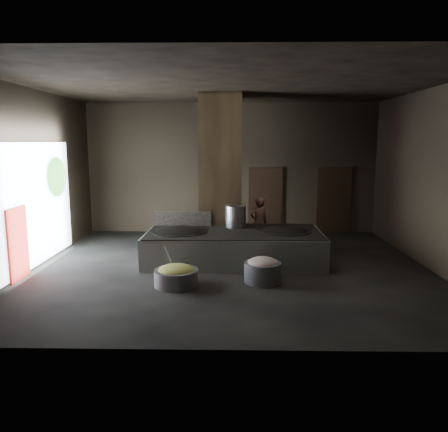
{
  "coord_description": "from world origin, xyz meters",
  "views": [
    {
      "loc": [
        0.06,
        -10.77,
        3.15
      ],
      "look_at": [
        -0.17,
        0.47,
        1.25
      ],
      "focal_mm": 35.0,
      "sensor_mm": 36.0,
      "label": 1
    }
  ],
  "objects_px": {
    "hearth_platform": "(234,247)",
    "wok_left": "(179,234)",
    "wok_right": "(285,234)",
    "stock_pot": "(236,216)",
    "meat_basin": "(263,272)",
    "veg_basin": "(176,278)",
    "cook": "(259,223)"
  },
  "relations": [
    {
      "from": "hearth_platform",
      "to": "cook",
      "type": "xyz_separation_m",
      "value": [
        0.75,
        1.57,
        0.36
      ]
    },
    {
      "from": "stock_pot",
      "to": "veg_basin",
      "type": "bearing_deg",
      "value": -117.57
    },
    {
      "from": "hearth_platform",
      "to": "wok_left",
      "type": "distance_m",
      "value": 1.49
    },
    {
      "from": "stock_pot",
      "to": "cook",
      "type": "relative_size",
      "value": 0.39
    },
    {
      "from": "cook",
      "to": "hearth_platform",
      "type": "bearing_deg",
      "value": 45.18
    },
    {
      "from": "veg_basin",
      "to": "cook",
      "type": "bearing_deg",
      "value": 60.4
    },
    {
      "from": "cook",
      "to": "veg_basin",
      "type": "height_order",
      "value": "cook"
    },
    {
      "from": "stock_pot",
      "to": "meat_basin",
      "type": "relative_size",
      "value": 0.72
    },
    {
      "from": "wok_left",
      "to": "veg_basin",
      "type": "distance_m",
      "value": 2.05
    },
    {
      "from": "wok_right",
      "to": "meat_basin",
      "type": "height_order",
      "value": "wok_right"
    },
    {
      "from": "cook",
      "to": "meat_basin",
      "type": "distance_m",
      "value": 3.35
    },
    {
      "from": "wok_left",
      "to": "cook",
      "type": "height_order",
      "value": "cook"
    },
    {
      "from": "stock_pot",
      "to": "veg_basin",
      "type": "relative_size",
      "value": 0.62
    },
    {
      "from": "cook",
      "to": "wok_left",
      "type": "bearing_deg",
      "value": 17.05
    },
    {
      "from": "wok_right",
      "to": "veg_basin",
      "type": "relative_size",
      "value": 1.38
    },
    {
      "from": "wok_left",
      "to": "hearth_platform",
      "type": "bearing_deg",
      "value": 1.97
    },
    {
      "from": "hearth_platform",
      "to": "veg_basin",
      "type": "height_order",
      "value": "hearth_platform"
    },
    {
      "from": "wok_right",
      "to": "hearth_platform",
      "type": "bearing_deg",
      "value": -177.88
    },
    {
      "from": "wok_right",
      "to": "cook",
      "type": "height_order",
      "value": "cook"
    },
    {
      "from": "hearth_platform",
      "to": "wok_right",
      "type": "distance_m",
      "value": 1.39
    },
    {
      "from": "hearth_platform",
      "to": "cook",
      "type": "relative_size",
      "value": 3.02
    },
    {
      "from": "wok_left",
      "to": "veg_basin",
      "type": "bearing_deg",
      "value": -85.24
    },
    {
      "from": "meat_basin",
      "to": "veg_basin",
      "type": "bearing_deg",
      "value": -171.81
    },
    {
      "from": "cook",
      "to": "veg_basin",
      "type": "xyz_separation_m",
      "value": [
        -2.03,
        -3.58,
        -0.59
      ]
    },
    {
      "from": "veg_basin",
      "to": "hearth_platform",
      "type": "bearing_deg",
      "value": 57.38
    },
    {
      "from": "hearth_platform",
      "to": "meat_basin",
      "type": "distance_m",
      "value": 1.86
    },
    {
      "from": "cook",
      "to": "meat_basin",
      "type": "relative_size",
      "value": 1.83
    },
    {
      "from": "stock_pot",
      "to": "meat_basin",
      "type": "bearing_deg",
      "value": -75.21
    },
    {
      "from": "hearth_platform",
      "to": "wok_left",
      "type": "relative_size",
      "value": 3.17
    },
    {
      "from": "stock_pot",
      "to": "wok_right",
      "type": "bearing_deg",
      "value": -21.04
    },
    {
      "from": "wok_left",
      "to": "wok_right",
      "type": "height_order",
      "value": "wok_left"
    },
    {
      "from": "wok_right",
      "to": "veg_basin",
      "type": "bearing_deg",
      "value": -142.0
    }
  ]
}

